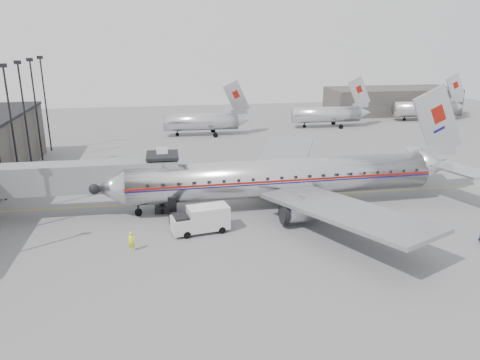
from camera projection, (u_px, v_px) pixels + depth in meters
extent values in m
plane|color=slate|center=(251.00, 218.00, 49.70)|extent=(160.00, 160.00, 0.00)
cube|color=#3B3836|center=(391.00, 101.00, 111.94)|extent=(30.00, 12.00, 6.00)
cube|color=gold|center=(267.00, 197.00, 55.79)|extent=(60.00, 0.15, 0.01)
cube|color=#5A5C5E|center=(37.00, 179.00, 48.50)|extent=(12.00, 2.80, 3.00)
cube|color=#5A5C5E|center=(125.00, 175.00, 49.84)|extent=(8.00, 3.00, 3.10)
cube|color=#5A5C5E|center=(163.00, 172.00, 50.81)|extent=(3.20, 3.60, 3.20)
cube|color=black|center=(162.00, 155.00, 50.23)|extent=(3.40, 3.80, 0.30)
cube|color=white|center=(162.00, 151.00, 50.08)|extent=(1.20, 0.15, 0.80)
cylinder|color=black|center=(162.00, 199.00, 51.27)|extent=(0.56, 0.56, 2.80)
cube|color=black|center=(162.00, 208.00, 51.59)|extent=(1.60, 2.20, 0.70)
cylinder|color=black|center=(162.00, 211.00, 50.67)|extent=(0.30, 0.60, 0.60)
cylinder|color=black|center=(162.00, 205.00, 52.55)|extent=(0.30, 0.60, 0.60)
cube|color=black|center=(172.00, 205.00, 49.24)|extent=(0.90, 3.20, 2.90)
cylinder|color=black|center=(12.00, 127.00, 58.36)|extent=(0.24, 0.24, 15.00)
cube|color=black|center=(3.00, 65.00, 56.08)|extent=(0.90, 0.25, 0.50)
cylinder|color=black|center=(25.00, 119.00, 64.01)|extent=(0.24, 0.24, 15.00)
cube|color=black|center=(17.00, 62.00, 61.72)|extent=(0.90, 0.25, 0.50)
cylinder|color=black|center=(36.00, 111.00, 69.65)|extent=(0.24, 0.24, 15.00)
cube|color=black|center=(30.00, 60.00, 67.37)|extent=(0.90, 0.25, 0.50)
cylinder|color=black|center=(46.00, 105.00, 75.30)|extent=(0.24, 0.24, 15.00)
cube|color=black|center=(40.00, 57.00, 73.01)|extent=(0.90, 0.25, 0.50)
cylinder|color=silver|center=(201.00, 122.00, 88.12)|extent=(14.00, 3.20, 3.20)
cube|color=silver|center=(236.00, 98.00, 87.79)|extent=(5.17, 0.26, 6.52)
cylinder|color=black|center=(177.00, 133.00, 88.09)|extent=(0.24, 0.24, 1.00)
cylinder|color=silver|center=(326.00, 115.00, 95.76)|extent=(14.00, 3.20, 3.20)
cube|color=silver|center=(359.00, 92.00, 95.43)|extent=(5.17, 0.26, 6.52)
cylinder|color=black|center=(304.00, 125.00, 95.73)|extent=(0.24, 0.24, 1.00)
cylinder|color=silver|center=(424.00, 109.00, 103.10)|extent=(14.00, 3.20, 3.20)
cube|color=silver|center=(455.00, 88.00, 102.77)|extent=(5.17, 0.26, 6.52)
cylinder|color=black|center=(404.00, 119.00, 103.07)|extent=(0.24, 0.24, 1.00)
cylinder|color=silver|center=(281.00, 178.00, 52.08)|extent=(33.81, 5.27, 4.16)
cone|color=silver|center=(109.00, 188.00, 48.74)|extent=(3.50, 4.26, 4.16)
cone|color=silver|center=(435.00, 165.00, 55.34)|extent=(4.62, 4.09, 3.95)
cube|color=maroon|center=(281.00, 175.00, 51.99)|extent=(33.82, 5.32, 0.20)
cube|color=#120955|center=(281.00, 177.00, 52.07)|extent=(33.82, 5.32, 0.11)
cube|color=silver|center=(438.00, 122.00, 53.70)|extent=(6.90, 0.56, 8.63)
cube|color=gray|center=(284.00, 156.00, 62.24)|extent=(12.49, 18.97, 1.33)
cube|color=gray|center=(345.00, 211.00, 43.33)|extent=(13.40, 18.86, 1.33)
cylinder|color=gray|center=(272.00, 177.00, 58.17)|extent=(3.89, 2.48, 2.36)
cylinder|color=gray|center=(301.00, 211.00, 47.24)|extent=(3.89, 2.48, 2.36)
cylinder|color=black|center=(138.00, 209.00, 50.05)|extent=(0.22, 0.22, 1.46)
cylinder|color=black|center=(292.00, 190.00, 56.00)|extent=(0.29, 0.29, 1.57)
cylinder|color=black|center=(292.00, 192.00, 56.08)|extent=(1.14, 0.43, 1.12)
cylinder|color=black|center=(307.00, 207.00, 50.54)|extent=(0.29, 0.29, 1.57)
cylinder|color=black|center=(307.00, 209.00, 50.62)|extent=(1.14, 0.43, 1.12)
cube|color=silver|center=(208.00, 217.00, 45.97)|extent=(4.27, 2.87, 2.29)
cube|color=silver|center=(181.00, 225.00, 45.23)|extent=(2.10, 2.36, 1.53)
cube|color=black|center=(181.00, 219.00, 45.03)|extent=(1.63, 2.07, 0.66)
cylinder|color=black|center=(187.00, 235.00, 44.66)|extent=(0.74, 0.40, 0.70)
cylinder|color=black|center=(182.00, 227.00, 46.43)|extent=(0.74, 0.40, 0.70)
cylinder|color=black|center=(222.00, 230.00, 45.78)|extent=(0.74, 0.40, 0.70)
cylinder|color=black|center=(216.00, 223.00, 47.55)|extent=(0.74, 0.40, 0.70)
imported|color=#E2F61D|center=(132.00, 241.00, 41.99)|extent=(0.69, 0.47, 1.84)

